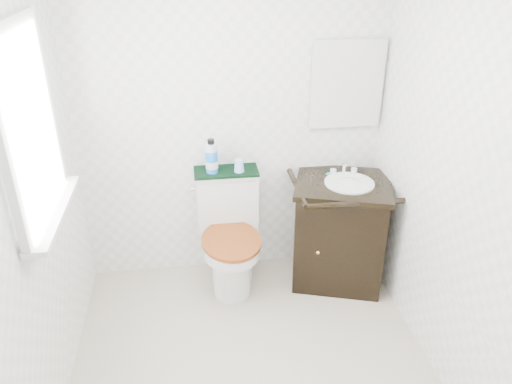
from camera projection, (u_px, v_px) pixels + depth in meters
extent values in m
plane|color=beige|center=(254.00, 376.00, 3.02)|extent=(2.40, 2.40, 0.00)
plane|color=white|center=(232.00, 122.00, 3.53)|extent=(2.40, 0.00, 2.40)
plane|color=white|center=(22.00, 217.00, 2.34)|extent=(0.00, 2.40, 2.40)
plane|color=white|center=(462.00, 188.00, 2.61)|extent=(0.00, 2.40, 2.40)
cube|color=white|center=(27.00, 128.00, 2.40)|extent=(0.02, 0.70, 0.90)
cube|color=silver|center=(347.00, 84.00, 3.49)|extent=(0.50, 0.02, 0.60)
cylinder|color=silver|center=(232.00, 269.00, 3.64)|extent=(0.28, 0.28, 0.43)
cube|color=silver|center=(229.00, 250.00, 3.86)|extent=(0.28, 0.28, 0.43)
cube|color=silver|center=(227.00, 201.00, 3.69)|extent=(0.45, 0.18, 0.41)
cube|color=silver|center=(226.00, 174.00, 3.59)|extent=(0.47, 0.20, 0.03)
cylinder|color=silver|center=(231.00, 247.00, 3.51)|extent=(0.41, 0.41, 0.08)
cylinder|color=maroon|center=(231.00, 241.00, 3.48)|extent=(0.44, 0.44, 0.03)
cube|color=black|center=(339.00, 234.00, 3.73)|extent=(0.76, 0.70, 0.78)
cube|color=black|center=(344.00, 185.00, 3.55)|extent=(0.81, 0.75, 0.04)
cylinder|color=silver|center=(349.00, 183.00, 3.51)|extent=(0.35, 0.35, 0.01)
ellipsoid|color=silver|center=(349.00, 190.00, 3.54)|extent=(0.30, 0.30, 0.15)
cylinder|color=silver|center=(344.00, 169.00, 3.62)|extent=(0.02, 0.02, 0.10)
cube|color=silver|center=(237.00, 263.00, 3.84)|extent=(0.22, 0.19, 0.27)
cube|color=silver|center=(237.00, 247.00, 3.77)|extent=(0.24, 0.22, 0.03)
cube|color=black|center=(226.00, 171.00, 3.58)|extent=(0.46, 0.22, 0.02)
cylinder|color=blue|center=(212.00, 162.00, 3.51)|extent=(0.09, 0.09, 0.16)
cylinder|color=silver|center=(211.00, 147.00, 3.46)|extent=(0.09, 0.09, 0.05)
cylinder|color=black|center=(211.00, 142.00, 3.44)|extent=(0.05, 0.05, 0.03)
cone|color=#8CB2E5|center=(239.00, 166.00, 3.53)|extent=(0.07, 0.07, 0.09)
ellipsoid|color=teal|center=(330.00, 174.00, 3.64)|extent=(0.07, 0.04, 0.02)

